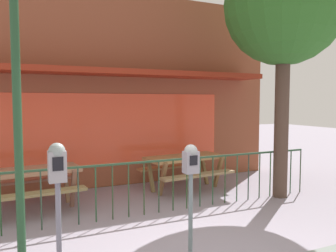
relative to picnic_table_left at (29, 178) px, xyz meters
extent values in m
cube|color=#543315|center=(1.85, 1.40, -0.61)|extent=(8.83, 0.54, 0.01)
cube|color=brown|center=(1.85, 1.40, 1.69)|extent=(8.83, 0.50, 4.59)
cube|color=#E54C2D|center=(1.85, 1.14, 0.74)|extent=(5.74, 0.02, 1.70)
cube|color=maroon|center=(1.85, 0.71, 2.05)|extent=(7.51, 0.88, 0.12)
cube|color=#26442D|center=(1.85, -1.11, 0.34)|extent=(7.42, 0.04, 0.04)
cylinder|color=#204524|center=(-0.44, -1.11, -0.14)|extent=(0.02, 0.02, 0.95)
cylinder|color=#29492B|center=(-0.15, -1.11, -0.14)|extent=(0.02, 0.02, 0.95)
cylinder|color=#2B4231|center=(0.13, -1.11, -0.14)|extent=(0.02, 0.02, 0.95)
cylinder|color=#194232|center=(0.42, -1.11, -0.14)|extent=(0.02, 0.02, 0.95)
cylinder|color=#244032|center=(0.70, -1.11, -0.14)|extent=(0.02, 0.02, 0.95)
cylinder|color=#254E2F|center=(0.99, -1.11, -0.14)|extent=(0.02, 0.02, 0.95)
cylinder|color=#2B4226|center=(1.28, -1.11, -0.14)|extent=(0.02, 0.02, 0.95)
cylinder|color=#2B4628|center=(1.56, -1.11, -0.14)|extent=(0.02, 0.02, 0.95)
cylinder|color=#2D4526|center=(1.85, -1.11, -0.14)|extent=(0.02, 0.02, 0.95)
cylinder|color=#2C4530|center=(2.13, -1.11, -0.14)|extent=(0.02, 0.02, 0.95)
cylinder|color=#1F3E1E|center=(2.42, -1.11, -0.14)|extent=(0.02, 0.02, 0.95)
cylinder|color=#234722|center=(2.70, -1.11, -0.14)|extent=(0.02, 0.02, 0.95)
cylinder|color=#1F432A|center=(2.99, -1.11, -0.14)|extent=(0.02, 0.02, 0.95)
cylinder|color=#24492E|center=(3.27, -1.11, -0.14)|extent=(0.02, 0.02, 0.95)
cylinder|color=#244122|center=(3.56, -1.11, -0.14)|extent=(0.02, 0.02, 0.95)
cylinder|color=#294D2E|center=(3.84, -1.11, -0.14)|extent=(0.02, 0.02, 0.95)
cylinder|color=#283E31|center=(4.13, -1.11, -0.14)|extent=(0.02, 0.02, 0.95)
cylinder|color=#274026|center=(4.41, -1.11, -0.14)|extent=(0.02, 0.02, 0.95)
cylinder|color=#265125|center=(4.70, -1.11, -0.14)|extent=(0.02, 0.02, 0.95)
cylinder|color=#214A2A|center=(4.99, -1.11, -0.14)|extent=(0.02, 0.02, 0.95)
cylinder|color=#214426|center=(5.27, -1.11, -0.14)|extent=(0.02, 0.02, 0.95)
cylinder|color=#2A3D24|center=(5.56, -1.11, -0.14)|extent=(0.02, 0.02, 0.95)
cube|color=#A17052|center=(0.00, 0.00, 0.13)|extent=(1.86, 0.92, 0.07)
cube|color=#957F4F|center=(0.05, -0.55, -0.17)|extent=(1.82, 0.42, 0.05)
cube|color=#A26B55|center=(-0.05, 0.55, -0.17)|extent=(1.82, 0.42, 0.05)
cube|color=#895C4A|center=(0.76, -0.21, -0.24)|extent=(0.10, 0.35, 0.78)
cube|color=#876346|center=(0.71, 0.34, -0.24)|extent=(0.10, 0.35, 0.78)
cube|color=#A57444|center=(3.31, 0.14, 0.13)|extent=(1.86, 0.93, 0.07)
cube|color=#9A7E56|center=(3.36, -0.41, -0.17)|extent=(1.82, 0.43, 0.05)
cube|color=#A67445|center=(3.25, 0.69, -0.17)|extent=(1.82, 0.43, 0.05)
cube|color=brown|center=(2.60, -0.21, -0.24)|extent=(0.10, 0.35, 0.78)
cube|color=olive|center=(2.55, 0.35, -0.24)|extent=(0.10, 0.35, 0.78)
cube|color=olive|center=(4.07, -0.07, -0.24)|extent=(0.10, 0.35, 0.78)
cube|color=olive|center=(4.02, 0.49, -0.24)|extent=(0.10, 0.35, 0.78)
cylinder|color=slate|center=(0.18, -3.02, -0.02)|extent=(0.06, 0.06, 1.18)
cube|color=#959298|center=(0.18, -3.02, 0.73)|extent=(0.18, 0.14, 0.32)
sphere|color=gray|center=(0.18, -3.02, 0.89)|extent=(0.17, 0.17, 0.17)
cube|color=black|center=(0.18, -3.09, 0.77)|extent=(0.11, 0.01, 0.14)
cylinder|color=slate|center=(1.79, -2.93, -0.05)|extent=(0.06, 0.06, 1.11)
cube|color=gray|center=(1.79, -2.93, 0.64)|extent=(0.18, 0.14, 0.28)
sphere|color=#949999|center=(1.79, -2.93, 0.78)|extent=(0.17, 0.17, 0.17)
cube|color=black|center=(1.79, -3.01, 0.68)|extent=(0.11, 0.01, 0.12)
cylinder|color=#4C372C|center=(4.87, -1.22, 1.04)|extent=(0.29, 0.29, 3.31)
sphere|color=#2D6424|center=(4.87, -1.22, 3.37)|extent=(2.45, 2.45, 2.45)
cylinder|color=#214629|center=(-0.18, -2.30, 1.02)|extent=(0.10, 0.10, 3.26)
camera|label=1|loc=(-0.22, -6.64, 1.41)|focal=36.19mm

